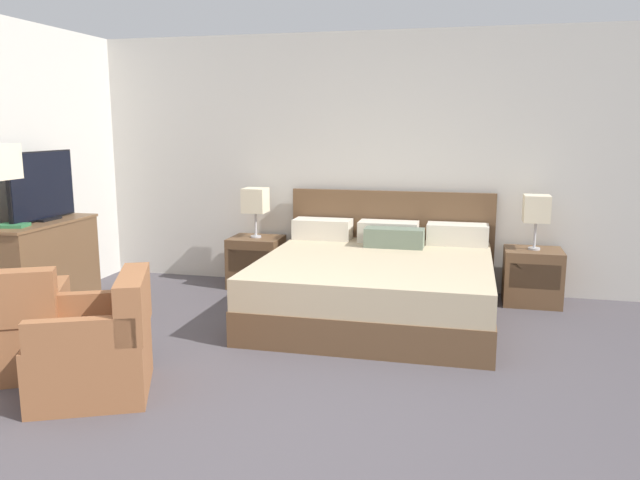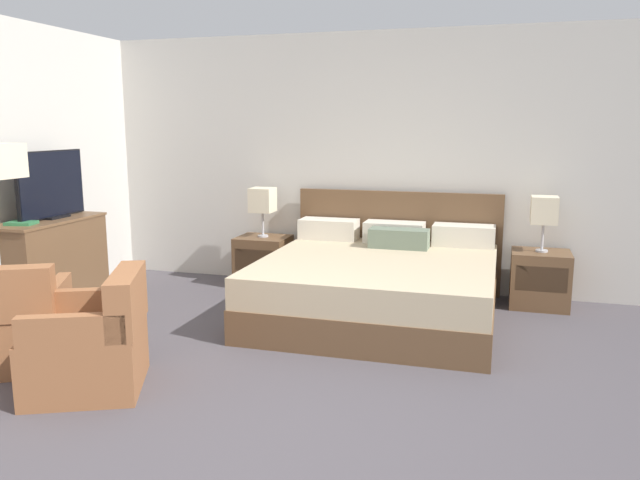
% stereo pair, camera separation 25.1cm
% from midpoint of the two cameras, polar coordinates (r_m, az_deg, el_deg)
% --- Properties ---
extents(ground_plane, '(9.86, 9.86, 0.00)m').
position_cam_midpoint_polar(ground_plane, '(3.60, -6.71, -17.19)').
color(ground_plane, '#4C474C').
extents(wall_back, '(6.97, 0.06, 2.58)m').
position_cam_midpoint_polar(wall_back, '(6.42, 3.34, 7.10)').
color(wall_back, beige).
rests_on(wall_back, ground).
extents(bed, '(2.05, 2.04, 1.01)m').
position_cam_midpoint_polar(bed, '(5.52, 3.93, -3.95)').
color(bed, brown).
rests_on(bed, ground).
extents(nightstand_left, '(0.52, 0.45, 0.52)m').
position_cam_midpoint_polar(nightstand_left, '(6.55, -6.94, -2.00)').
color(nightstand_left, brown).
rests_on(nightstand_left, ground).
extents(nightstand_right, '(0.52, 0.45, 0.52)m').
position_cam_midpoint_polar(nightstand_right, '(6.17, 17.74, -3.21)').
color(nightstand_right, brown).
rests_on(nightstand_right, ground).
extents(table_lamp_left, '(0.23, 0.23, 0.51)m').
position_cam_midpoint_polar(table_lamp_left, '(6.44, -7.06, 3.55)').
color(table_lamp_left, '#B7B7BC').
rests_on(table_lamp_left, nightstand_left).
extents(table_lamp_right, '(0.23, 0.23, 0.51)m').
position_cam_midpoint_polar(table_lamp_right, '(6.06, 18.07, 2.67)').
color(table_lamp_right, '#B7B7BC').
rests_on(table_lamp_right, nightstand_right).
extents(dresser, '(0.46, 1.10, 0.84)m').
position_cam_midpoint_polar(dresser, '(6.08, -25.15, -2.26)').
color(dresser, brown).
rests_on(dresser, ground).
extents(tv, '(0.18, 0.83, 0.60)m').
position_cam_midpoint_polar(tv, '(6.03, -25.19, 4.41)').
color(tv, black).
rests_on(tv, dresser).
extents(book_red_cover, '(0.25, 0.21, 0.03)m').
position_cam_midpoint_polar(book_red_cover, '(5.77, -27.39, 1.18)').
color(book_red_cover, '#2D7042').
rests_on(book_red_cover, dresser).
extents(armchair_by_window, '(0.92, 0.93, 0.76)m').
position_cam_midpoint_polar(armchair_by_window, '(4.81, -27.74, -7.48)').
color(armchair_by_window, '#935B38').
rests_on(armchair_by_window, ground).
extents(armchair_companion, '(0.91, 0.90, 0.76)m').
position_cam_midpoint_polar(armchair_companion, '(4.23, -21.24, -9.34)').
color(armchair_companion, '#935B38').
rests_on(armchair_companion, ground).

